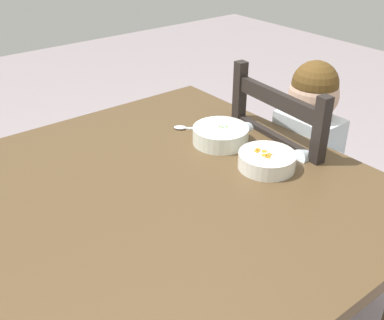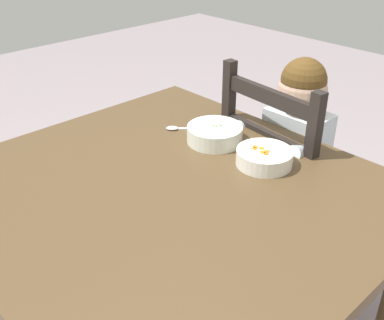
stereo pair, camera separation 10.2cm
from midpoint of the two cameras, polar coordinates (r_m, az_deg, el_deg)
dining_table at (r=1.35m, az=-4.82°, el=-6.75°), size 1.16×1.07×0.73m
dining_chair at (r=1.80m, az=9.84°, el=-3.50°), size 0.46×0.46×0.94m
child_figure at (r=1.71m, az=10.33°, el=1.44°), size 0.32×0.31×0.96m
bowl_of_peas at (r=1.51m, az=0.87°, el=3.23°), size 0.18×0.18×0.06m
bowl_of_carrots at (r=1.39m, az=6.78°, el=0.34°), size 0.17×0.17×0.05m
spoon at (r=1.61m, az=-3.54°, el=3.87°), size 0.11×0.11×0.01m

